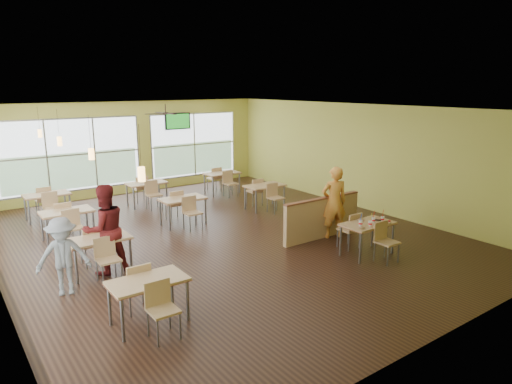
% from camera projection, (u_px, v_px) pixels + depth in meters
% --- Properties ---
extents(room, '(12.00, 12.04, 3.20)m').
position_uv_depth(room, '(220.00, 175.00, 11.20)').
color(room, black).
rests_on(room, ground).
extents(window_bays, '(9.24, 10.24, 2.38)m').
position_uv_depth(window_bays, '(75.00, 172.00, 12.15)').
color(window_bays, white).
rests_on(window_bays, room).
extents(main_table, '(1.22, 1.52, 0.87)m').
position_uv_depth(main_table, '(368.00, 228.00, 10.20)').
color(main_table, tan).
rests_on(main_table, floor).
extents(half_wall_divider, '(2.40, 0.14, 1.04)m').
position_uv_depth(half_wall_divider, '(322.00, 218.00, 11.37)').
color(half_wall_divider, tan).
rests_on(half_wall_divider, floor).
extents(dining_tables, '(6.92, 8.72, 0.87)m').
position_uv_depth(dining_tables, '(154.00, 205.00, 12.18)').
color(dining_tables, tan).
rests_on(dining_tables, floor).
extents(pendant_lights, '(0.11, 7.31, 0.86)m').
position_uv_depth(pendant_lights, '(75.00, 147.00, 9.71)').
color(pendant_lights, '#2D2119').
rests_on(pendant_lights, ceiling).
extents(ceiling_fan, '(1.25, 1.25, 0.29)m').
position_uv_depth(ceiling_fan, '(166.00, 113.00, 13.26)').
color(ceiling_fan, '#2D2119').
rests_on(ceiling_fan, ceiling).
extents(tv_backwall, '(1.00, 0.07, 0.60)m').
position_uv_depth(tv_backwall, '(178.00, 121.00, 16.68)').
color(tv_backwall, black).
rests_on(tv_backwall, wall_back).
extents(man_plaid, '(0.78, 0.65, 1.81)m').
position_uv_depth(man_plaid, '(334.00, 202.00, 11.31)').
color(man_plaid, '#F15C1A').
rests_on(man_plaid, floor).
extents(patron_maroon, '(0.94, 0.75, 1.84)m').
position_uv_depth(patron_maroon, '(105.00, 229.00, 9.16)').
color(patron_maroon, '#5E1515').
rests_on(patron_maroon, floor).
extents(patron_grey, '(1.05, 0.76, 1.46)m').
position_uv_depth(patron_grey, '(63.00, 256.00, 8.24)').
color(patron_grey, slate).
rests_on(patron_grey, floor).
extents(cup_blue, '(0.09, 0.09, 0.32)m').
position_uv_depth(cup_blue, '(361.00, 223.00, 9.92)').
color(cup_blue, white).
rests_on(cup_blue, main_table).
extents(cup_yellow, '(0.09, 0.09, 0.32)m').
position_uv_depth(cup_yellow, '(370.00, 223.00, 9.91)').
color(cup_yellow, white).
rests_on(cup_yellow, main_table).
extents(cup_red_near, '(0.08, 0.08, 0.30)m').
position_uv_depth(cup_red_near, '(373.00, 220.00, 10.17)').
color(cup_red_near, white).
rests_on(cup_red_near, main_table).
extents(cup_red_far, '(0.08, 0.08, 0.30)m').
position_uv_depth(cup_red_far, '(383.00, 219.00, 10.25)').
color(cup_red_far, white).
rests_on(cup_red_far, main_table).
extents(food_basket, '(0.21, 0.21, 0.05)m').
position_uv_depth(food_basket, '(378.00, 219.00, 10.36)').
color(food_basket, black).
rests_on(food_basket, main_table).
extents(ketchup_cup, '(0.05, 0.05, 0.02)m').
position_uv_depth(ketchup_cup, '(389.00, 221.00, 10.27)').
color(ketchup_cup, '#AC0415').
rests_on(ketchup_cup, main_table).
extents(wrapper_left, '(0.17, 0.16, 0.04)m').
position_uv_depth(wrapper_left, '(362.00, 228.00, 9.76)').
color(wrapper_left, '#996F4A').
rests_on(wrapper_left, main_table).
extents(wrapper_mid, '(0.20, 0.18, 0.05)m').
position_uv_depth(wrapper_mid, '(361.00, 220.00, 10.31)').
color(wrapper_mid, '#996F4A').
rests_on(wrapper_mid, main_table).
extents(wrapper_right, '(0.14, 0.12, 0.03)m').
position_uv_depth(wrapper_right, '(389.00, 223.00, 10.12)').
color(wrapper_right, '#996F4A').
rests_on(wrapper_right, main_table).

